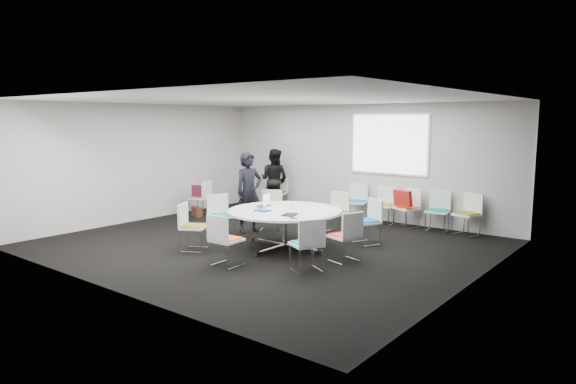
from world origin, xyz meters
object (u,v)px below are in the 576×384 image
Objects in this scene: person_main at (249,192)px; brown_bag at (197,212)px; chair_ring_h at (307,255)px; cup at (291,206)px; chair_back_c at (407,215)px; chair_ring_b at (367,230)px; chair_back_b at (384,213)px; chair_back_e at (467,222)px; chair_back_d at (437,219)px; chair_ring_g at (226,250)px; chair_ring_c at (335,220)px; maroon_bag at (200,191)px; chair_ring_e at (221,224)px; chair_back_a at (356,209)px; chair_ring_d at (270,218)px; chair_ring_f at (193,236)px; chair_person_back at (278,199)px; person_back at (274,180)px; chair_spare_left at (201,204)px; conference_table at (285,220)px; laptop at (266,206)px.

person_main is 4.81× the size of brown_bag.
chair_ring_h is 9.78× the size of cup.
cup is (-1.01, -2.97, 0.50)m from chair_back_c.
chair_back_b is (-0.65, 1.94, 0.00)m from chair_ring_b.
chair_back_e reaches higher than brown_bag.
chair_ring_g is at bearing 61.98° from chair_back_d.
maroon_bag is (-3.90, -0.35, 0.34)m from chair_ring_c.
person_main is (0.11, 0.75, 0.59)m from chair_ring_e.
chair_back_c is (2.60, 3.29, 0.00)m from chair_ring_e.
chair_ring_e and chair_back_b have the same top height.
chair_ring_b is 2.43m from chair_back_a.
chair_ring_c is at bearing 87.02° from chair_ring_g.
chair_ring_d is 3.65m from chair_back_d.
person_main is at bearing 24.20° from chair_ring_d.
chair_back_c is 5.20m from maroon_bag.
chair_ring_f is at bearing -43.96° from maroon_bag.
person_main reaches higher than maroon_bag.
chair_ring_g is 4.76m from chair_back_b.
chair_ring_f is at bearing 124.10° from chair_ring_h.
chair_ring_b is 2.99m from chair_ring_e.
chair_back_a is at bearing 162.62° from chair_person_back.
chair_back_a is 0.53× the size of person_back.
chair_back_d is at bearing 117.55° from chair_ring_f.
maroon_bag is (-1.06, -1.86, 0.34)m from chair_person_back.
chair_person_back is at bearing -45.99° from chair_spare_left.
chair_back_a is 2.04m from chair_back_d.
chair_person_back is at bearing -8.55° from chair_back_d.
chair_back_d is 4.15m from person_main.
chair_back_a is at bearing -78.72° from chair_spare_left.
chair_ring_b is 1.00× the size of chair_ring_c.
chair_back_d is (0.70, 0.04, 0.00)m from chair_back_c.
chair_ring_b reaches higher than brown_bag.
chair_person_back is at bearing -8.95° from chair_back_b.
chair_back_c is at bearing 20.52° from maroon_bag.
chair_back_b is 1.93m from chair_back_e.
chair_back_b is 2.20× the size of maroon_bag.
chair_back_c is at bearing 166.50° from chair_ring_e.
chair_back_d is 9.78× the size of cup.
cup is at bearing 89.10° from conference_table.
chair_ring_e is 2.50× the size of laptop.
brown_bag is (-2.54, 0.13, -0.16)m from chair_ring_d.
person_main is at bearing 38.40° from chair_ring_b.
maroon_bag is at bearing 160.90° from conference_table.
chair_back_d is 0.64m from chair_back_e.
chair_back_b and chair_back_d have the same top height.
chair_spare_left is at bearing 89.46° from person_main.
laptop is at bearing -18.53° from brown_bag.
chair_ring_b is 4.82m from brown_bag.
chair_ring_g is (1.22, -2.57, 0.00)m from chair_ring_d.
chair_ring_e is 9.78× the size of cup.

